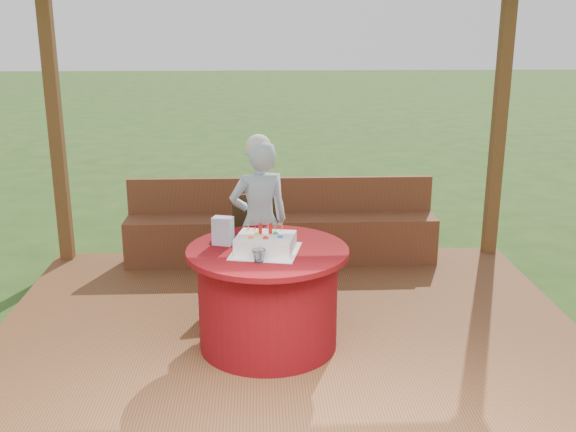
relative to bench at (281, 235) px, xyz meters
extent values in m
plane|color=#274818|center=(0.00, -1.72, -0.38)|extent=(60.00, 60.00, 0.00)
cube|color=brown|center=(0.00, -1.72, -0.32)|extent=(4.50, 4.00, 0.12)
cube|color=brown|center=(-2.13, 0.16, 1.03)|extent=(0.12, 0.12, 2.60)
cube|color=brown|center=(2.13, 0.16, 1.03)|extent=(0.12, 0.12, 2.60)
cube|color=brown|center=(0.00, -0.02, -0.04)|extent=(3.00, 0.42, 0.45)
cube|color=brown|center=(0.00, 0.16, 0.36)|extent=(3.00, 0.06, 0.35)
cylinder|color=maroon|center=(-0.16, -1.80, 0.09)|extent=(0.99, 0.99, 0.70)
cylinder|color=maroon|center=(-0.16, -1.80, 0.46)|extent=(1.14, 1.14, 0.04)
cube|color=#342210|center=(-0.21, -0.82, 0.13)|extent=(0.48, 0.48, 0.05)
cylinder|color=#342210|center=(-0.33, -1.01, -0.07)|extent=(0.04, 0.04, 0.40)
cylinder|color=#342210|center=(-0.02, -0.93, -0.07)|extent=(0.04, 0.04, 0.40)
cylinder|color=#342210|center=(-0.40, -0.70, -0.07)|extent=(0.04, 0.04, 0.40)
cylinder|color=#342210|center=(-0.09, -0.62, -0.07)|extent=(0.04, 0.04, 0.40)
cube|color=#342210|center=(-0.25, -0.64, 0.36)|extent=(0.39, 0.13, 0.45)
imported|color=#96C1DF|center=(-0.21, -0.95, 0.42)|extent=(0.57, 0.45, 1.37)
sphere|color=white|center=(-0.21, -0.95, 1.04)|extent=(0.21, 0.21, 0.21)
cube|color=white|center=(-0.17, -1.86, 0.48)|extent=(0.53, 0.53, 0.01)
cube|color=white|center=(-0.17, -1.86, 0.54)|extent=(0.44, 0.38, 0.11)
cylinder|color=red|center=(-0.21, -1.82, 0.63)|extent=(0.03, 0.03, 0.08)
cylinder|color=red|center=(-0.14, -1.82, 0.63)|extent=(0.03, 0.03, 0.08)
sphere|color=orange|center=(-0.27, -1.92, 0.60)|extent=(0.04, 0.04, 0.04)
sphere|color=red|center=(-0.17, -1.93, 0.60)|extent=(0.04, 0.04, 0.04)
sphere|color=blue|center=(-0.07, -1.91, 0.60)|extent=(0.04, 0.04, 0.04)
sphere|color=yellow|center=(-0.23, -1.84, 0.60)|extent=(0.04, 0.04, 0.04)
sphere|color=green|center=(-0.10, -1.83, 0.60)|extent=(0.04, 0.04, 0.04)
cube|color=#E997D0|center=(-0.47, -1.69, 0.58)|extent=(0.16, 0.13, 0.20)
imported|color=white|center=(-0.22, -2.08, 0.52)|extent=(0.11, 0.11, 0.09)
camera|label=1|loc=(-0.21, -6.28, 2.01)|focal=42.00mm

